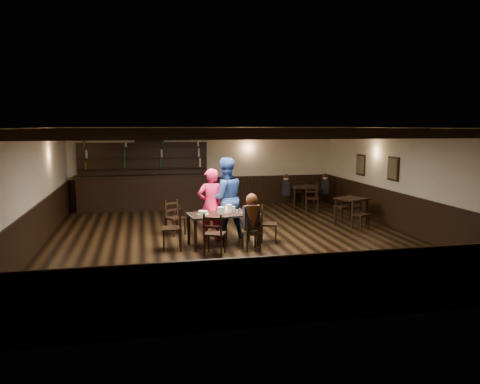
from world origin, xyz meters
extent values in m
plane|color=black|center=(0.00, 0.00, 0.00)|extent=(10.00, 10.00, 0.00)
cube|color=beige|center=(0.00, 5.00, 1.35)|extent=(9.00, 0.02, 2.70)
cube|color=beige|center=(0.00, -5.00, 1.35)|extent=(9.00, 0.02, 2.70)
cube|color=beige|center=(-4.50, 0.00, 1.35)|extent=(0.02, 10.00, 2.70)
cube|color=beige|center=(4.50, 0.00, 1.35)|extent=(0.02, 10.00, 2.70)
cube|color=silver|center=(0.00, 0.00, 2.70)|extent=(9.00, 10.00, 0.02)
cube|color=black|center=(0.00, 4.97, 0.50)|extent=(9.00, 0.04, 1.00)
cube|color=black|center=(0.00, -4.97, 0.50)|extent=(9.00, 0.04, 1.00)
cube|color=black|center=(-4.47, 0.00, 0.50)|extent=(0.04, 10.00, 1.00)
cube|color=black|center=(4.47, 0.00, 0.50)|extent=(0.04, 10.00, 1.00)
cube|color=black|center=(-1.90, 4.97, 1.85)|extent=(0.90, 0.03, 1.00)
cube|color=black|center=(-1.90, 4.95, 1.85)|extent=(0.80, 0.02, 0.90)
cube|color=black|center=(4.47, 0.50, 1.60)|extent=(0.03, 0.55, 0.65)
cube|color=#72664C|center=(4.45, 0.50, 1.60)|extent=(0.02, 0.45, 0.55)
cube|color=black|center=(4.47, 2.40, 1.55)|extent=(0.03, 0.55, 0.65)
cube|color=#72664C|center=(4.45, 2.40, 1.55)|extent=(0.02, 0.45, 0.55)
cube|color=black|center=(0.00, -3.00, 2.60)|extent=(8.90, 0.18, 0.18)
cube|color=black|center=(0.00, -1.00, 2.60)|extent=(8.90, 0.18, 0.18)
cube|color=black|center=(0.00, 1.00, 2.60)|extent=(8.90, 0.18, 0.18)
cube|color=black|center=(0.00, 3.00, 2.60)|extent=(8.90, 0.18, 0.18)
cube|color=black|center=(-1.05, -0.90, 0.36)|extent=(0.07, 0.07, 0.71)
cube|color=black|center=(-1.13, -0.23, 0.36)|extent=(0.07, 0.07, 0.71)
cube|color=black|center=(0.42, -0.73, 0.36)|extent=(0.07, 0.07, 0.71)
cube|color=black|center=(0.34, -0.06, 0.36)|extent=(0.07, 0.07, 0.71)
cube|color=black|center=(-0.35, -0.48, 0.73)|extent=(1.68, 0.98, 0.04)
cube|color=#A5A8AD|center=(-0.40, -0.10, 0.73)|extent=(1.59, 0.22, 0.04)
cube|color=#A5A8AD|center=(-0.31, -0.86, 0.73)|extent=(1.59, 0.22, 0.04)
cube|color=#A5A8AD|center=(0.42, -0.39, 0.73)|extent=(0.12, 0.80, 0.04)
cube|color=#A5A8AD|center=(-1.13, -0.57, 0.73)|extent=(0.12, 0.80, 0.04)
cube|color=black|center=(-0.43, -1.13, 0.22)|extent=(0.05, 0.05, 0.44)
cube|color=black|center=(-0.57, -1.45, 0.22)|extent=(0.05, 0.05, 0.44)
cube|color=black|center=(-0.77, -0.99, 0.22)|extent=(0.05, 0.05, 0.44)
cube|color=black|center=(-0.91, -1.31, 0.22)|extent=(0.05, 0.05, 0.44)
cube|color=black|center=(-0.67, -1.22, 0.46)|extent=(0.55, 0.54, 0.04)
cube|color=black|center=(-0.74, -1.38, 0.69)|extent=(0.41, 0.20, 0.46)
cube|color=black|center=(-0.74, -1.38, 0.64)|extent=(0.35, 0.17, 0.05)
cube|color=black|center=(-0.74, -1.38, 0.82)|extent=(0.35, 0.17, 0.05)
cube|color=black|center=(0.31, -0.87, 0.18)|extent=(0.03, 0.03, 0.37)
cube|color=black|center=(0.35, -1.16, 0.18)|extent=(0.03, 0.03, 0.37)
cube|color=black|center=(0.01, -0.91, 0.18)|extent=(0.03, 0.03, 0.37)
cube|color=black|center=(0.04, -1.20, 0.18)|extent=(0.03, 0.03, 0.37)
cube|color=black|center=(0.18, -1.03, 0.38)|extent=(0.40, 0.38, 0.03)
cube|color=black|center=(0.20, -1.18, 0.57)|extent=(0.36, 0.07, 0.38)
cube|color=black|center=(0.20, -1.18, 0.54)|extent=(0.31, 0.06, 0.04)
cube|color=black|center=(0.20, -1.18, 0.69)|extent=(0.31, 0.06, 0.04)
cube|color=black|center=(-1.72, -0.42, 0.23)|extent=(0.04, 0.04, 0.46)
cube|color=black|center=(-1.35, -0.43, 0.23)|extent=(0.04, 0.04, 0.46)
cube|color=black|center=(-1.73, -0.81, 0.23)|extent=(0.04, 0.04, 0.46)
cube|color=black|center=(-1.36, -0.82, 0.23)|extent=(0.04, 0.04, 0.46)
cube|color=black|center=(-1.54, -0.62, 0.48)|extent=(0.44, 0.46, 0.04)
cube|color=black|center=(-1.36, -0.63, 0.73)|extent=(0.05, 0.45, 0.48)
cube|color=black|center=(-1.36, -0.63, 0.68)|extent=(0.04, 0.39, 0.05)
cube|color=black|center=(-1.36, -0.63, 0.87)|extent=(0.04, 0.39, 0.05)
cube|color=black|center=(0.87, -0.62, 0.21)|extent=(0.04, 0.04, 0.42)
cube|color=black|center=(0.55, -0.53, 0.21)|extent=(0.04, 0.04, 0.42)
cube|color=black|center=(0.97, -0.29, 0.21)|extent=(0.04, 0.04, 0.42)
cube|color=black|center=(0.65, -0.20, 0.21)|extent=(0.04, 0.04, 0.42)
cube|color=black|center=(0.76, -0.41, 0.44)|extent=(0.49, 0.50, 0.04)
cube|color=black|center=(0.60, -0.36, 0.65)|extent=(0.15, 0.40, 0.44)
cube|color=black|center=(0.60, -0.36, 0.61)|extent=(0.12, 0.34, 0.05)
cube|color=black|center=(0.60, -0.36, 0.78)|extent=(0.12, 0.34, 0.05)
cube|color=black|center=(-1.42, 0.56, 0.21)|extent=(0.05, 0.05, 0.42)
cube|color=black|center=(-1.60, 0.84, 0.21)|extent=(0.05, 0.05, 0.42)
cube|color=black|center=(-1.12, 0.75, 0.21)|extent=(0.05, 0.05, 0.42)
cube|color=black|center=(-1.30, 1.03, 0.21)|extent=(0.05, 0.05, 0.42)
cube|color=black|center=(-1.36, 0.79, 0.44)|extent=(0.56, 0.55, 0.04)
cube|color=black|center=(-1.45, 0.94, 0.66)|extent=(0.37, 0.25, 0.44)
cube|color=black|center=(-1.45, 0.94, 0.62)|extent=(0.31, 0.21, 0.05)
cube|color=black|center=(-1.45, 0.94, 0.79)|extent=(0.31, 0.21, 0.05)
imported|color=#F81F5D|center=(-0.56, 0.06, 0.87)|extent=(0.69, 0.51, 1.74)
imported|color=navy|center=(-0.18, 0.22, 0.99)|extent=(1.07, 0.89, 1.98)
cube|color=black|center=(0.18, -0.91, 0.52)|extent=(0.32, 0.32, 0.13)
cube|color=black|center=(0.18, -1.03, 0.75)|extent=(0.34, 0.20, 0.49)
cylinder|color=black|center=(0.18, -1.03, 0.98)|extent=(0.10, 0.34, 0.34)
sphere|color=#D8A384|center=(0.18, -1.03, 1.13)|extent=(0.21, 0.21, 0.21)
sphere|color=#38170C|center=(0.18, -1.06, 1.14)|extent=(0.26, 0.26, 0.26)
cone|color=#38170C|center=(0.18, -1.17, 0.73)|extent=(0.20, 0.20, 0.61)
cylinder|color=white|center=(-0.83, -0.52, 0.76)|extent=(0.26, 0.26, 0.01)
cylinder|color=white|center=(-0.83, -0.52, 0.80)|extent=(0.21, 0.21, 0.07)
cylinder|color=silver|center=(-0.83, -0.52, 0.78)|extent=(0.22, 0.22, 0.03)
cylinder|color=white|center=(-0.41, -0.52, 0.83)|extent=(0.17, 0.17, 0.16)
cylinder|color=white|center=(-0.20, -0.38, 0.84)|extent=(0.15, 0.15, 0.18)
cylinder|color=#A5A8AD|center=(-0.33, -0.35, 0.77)|extent=(0.05, 0.05, 0.03)
sphere|color=orange|center=(-0.33, -0.35, 0.80)|extent=(0.03, 0.03, 0.03)
cylinder|color=silver|center=(-0.05, -0.56, 0.80)|extent=(0.04, 0.04, 0.09)
cylinder|color=#A5A8AD|center=(0.04, -0.46, 0.80)|extent=(0.04, 0.04, 0.10)
cylinder|color=silver|center=(-0.08, -0.33, 0.82)|extent=(0.08, 0.08, 0.13)
cube|color=maroon|center=(0.20, -0.50, 0.75)|extent=(0.39, 0.36, 0.00)
cube|color=#0D1D43|center=(0.22, -0.25, 0.75)|extent=(0.30, 0.25, 0.00)
cube|color=black|center=(-2.08, 4.65, 0.55)|extent=(4.22, 0.60, 1.10)
cube|color=black|center=(-2.08, 4.65, 1.12)|extent=(4.42, 0.70, 0.05)
cube|color=black|center=(-2.08, 4.92, 1.10)|extent=(4.22, 0.10, 2.20)
cube|color=black|center=(-2.08, 4.82, 1.35)|extent=(4.12, 0.22, 0.03)
cube|color=black|center=(-2.08, 4.82, 1.70)|extent=(4.12, 0.22, 0.03)
cube|color=black|center=(-2.08, 4.82, 2.05)|extent=(4.12, 0.22, 0.03)
cube|color=black|center=(3.56, 1.07, 0.73)|extent=(0.95, 0.95, 0.04)
cube|color=black|center=(3.40, 0.67, 0.35)|extent=(0.05, 0.05, 0.71)
cube|color=black|center=(3.17, 1.23, 0.35)|extent=(0.05, 0.05, 0.71)
cube|color=black|center=(3.96, 0.91, 0.35)|extent=(0.05, 0.05, 0.71)
cube|color=black|center=(3.72, 1.46, 0.35)|extent=(0.05, 0.05, 0.71)
cube|color=black|center=(3.17, 3.81, 0.73)|extent=(1.05, 1.05, 0.04)
cube|color=black|center=(2.73, 3.57, 0.35)|extent=(0.05, 0.05, 0.71)
cube|color=black|center=(2.94, 4.24, 0.35)|extent=(0.05, 0.05, 0.71)
cube|color=black|center=(3.40, 3.37, 0.35)|extent=(0.05, 0.05, 0.71)
cube|color=black|center=(3.60, 4.04, 0.35)|extent=(0.05, 0.05, 0.71)
cube|color=black|center=(2.53, 3.85, 0.71)|extent=(0.24, 0.36, 0.48)
sphere|color=#D8A384|center=(2.53, 3.85, 1.04)|extent=(0.19, 0.19, 0.19)
sphere|color=black|center=(2.53, 3.85, 1.06)|extent=(0.20, 0.20, 0.20)
cube|color=black|center=(3.92, 3.85, 0.71)|extent=(0.28, 0.37, 0.48)
sphere|color=#D8A384|center=(3.92, 3.85, 1.03)|extent=(0.18, 0.18, 0.18)
sphere|color=black|center=(3.92, 3.85, 1.05)|extent=(0.19, 0.19, 0.19)
camera|label=1|loc=(-2.18, -10.88, 2.74)|focal=35.00mm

